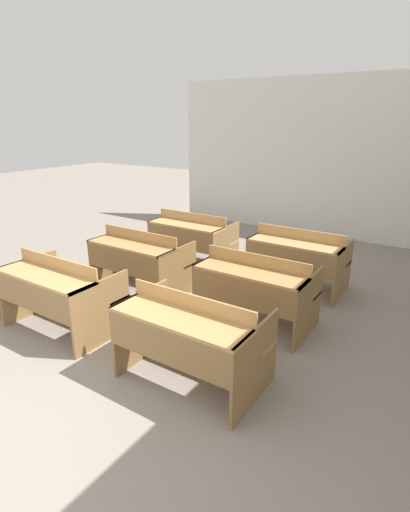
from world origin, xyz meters
TOP-DOWN VIEW (x-y plane):
  - wall_back at (0.00, 7.22)m, footprint 6.23×0.06m
  - bench_front_left at (-0.98, 1.64)m, footprint 1.29×0.82m
  - bench_front_right at (0.84, 1.66)m, footprint 1.29×0.82m
  - bench_second_left at (-0.96, 2.98)m, footprint 1.29×0.82m
  - bench_second_right at (0.83, 2.96)m, footprint 1.29×0.82m
  - bench_third_left at (-0.99, 4.27)m, footprint 1.29×0.82m
  - bench_third_right at (0.85, 4.27)m, footprint 1.29×0.82m
  - schoolbag at (-1.90, 1.58)m, footprint 0.27×0.22m

SIDE VIEW (x-z plane):
  - schoolbag at x=-1.90m, z-range 0.00..0.38m
  - bench_front_left at x=-0.98m, z-range 0.04..0.92m
  - bench_front_right at x=0.84m, z-range 0.04..0.92m
  - bench_second_left at x=-0.96m, z-range 0.04..0.92m
  - bench_second_right at x=0.83m, z-range 0.04..0.92m
  - bench_third_left at x=-0.99m, z-range 0.04..0.92m
  - bench_third_right at x=0.85m, z-range 0.04..0.92m
  - wall_back at x=0.00m, z-range 0.00..3.14m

